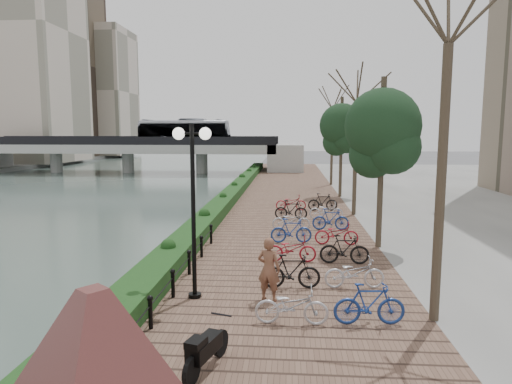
# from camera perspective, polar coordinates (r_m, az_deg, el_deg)

# --- Properties ---
(ground) EXTENTS (220.00, 220.00, 0.00)m
(ground) POSITION_cam_1_polar(r_m,az_deg,el_deg) (10.99, -22.00, -19.87)
(ground) COLOR #59595B
(ground) RESTS_ON ground
(river_water) EXTENTS (30.00, 130.00, 0.02)m
(river_water) POSITION_cam_1_polar(r_m,az_deg,el_deg) (39.26, -25.58, -0.44)
(river_water) COLOR #4E615B
(river_water) RESTS_ON ground
(promenade) EXTENTS (8.00, 75.00, 0.50)m
(promenade) POSITION_cam_1_polar(r_m,az_deg,el_deg) (26.62, 3.08, -2.65)
(promenade) COLOR brown
(promenade) RESTS_ON ground
(hedge) EXTENTS (1.10, 56.00, 0.60)m
(hedge) POSITION_cam_1_polar(r_m,az_deg,el_deg) (29.26, -3.47, -0.64)
(hedge) COLOR #183D16
(hedge) RESTS_ON promenade
(chain_fence) EXTENTS (0.10, 14.10, 0.70)m
(chain_fence) POSITION_cam_1_polar(r_m,az_deg,el_deg) (11.88, -11.59, -12.87)
(chain_fence) COLOR black
(chain_fence) RESTS_ON promenade
(lamppost) EXTENTS (1.02, 0.32, 4.66)m
(lamppost) POSITION_cam_1_polar(r_m,az_deg,el_deg) (12.08, -7.93, 2.33)
(lamppost) COLOR black
(lamppost) RESTS_ON promenade
(motorcycle) EXTENTS (0.86, 1.49, 0.89)m
(motorcycle) POSITION_cam_1_polar(r_m,az_deg,el_deg) (9.09, -6.17, -18.73)
(motorcycle) COLOR black
(motorcycle) RESTS_ON promenade
(pedestrian) EXTENTS (0.72, 0.57, 1.72)m
(pedestrian) POSITION_cam_1_polar(r_m,az_deg,el_deg) (12.23, 1.62, -9.60)
(pedestrian) COLOR brown
(pedestrian) RESTS_ON promenade
(bicycle_parking) EXTENTS (2.40, 17.32, 1.00)m
(bicycle_parking) POSITION_cam_1_polar(r_m,az_deg,el_deg) (18.42, 7.19, -5.02)
(bicycle_parking) COLOR silver
(bicycle_parking) RESTS_ON promenade
(street_trees) EXTENTS (3.20, 37.12, 6.80)m
(street_trees) POSITION_cam_1_polar(r_m,az_deg,el_deg) (21.69, 13.51, 3.97)
(street_trees) COLOR #392E21
(street_trees) RESTS_ON promenade
(bridge) EXTENTS (36.00, 10.77, 6.50)m
(bridge) POSITION_cam_1_polar(r_m,az_deg,el_deg) (56.68, -14.38, 5.71)
(bridge) COLOR #A1A09C
(bridge) RESTS_ON ground
(far_buildings) EXTENTS (35.00, 38.00, 38.00)m
(far_buildings) POSITION_cam_1_polar(r_m,az_deg,el_deg) (88.46, -28.12, 13.93)
(far_buildings) COLOR #C1B1A1
(far_buildings) RESTS_ON far_bank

